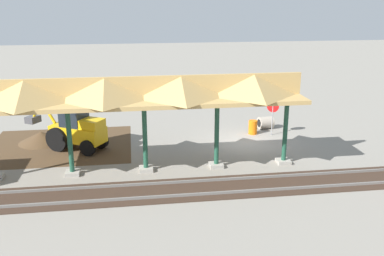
{
  "coord_description": "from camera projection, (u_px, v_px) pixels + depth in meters",
  "views": [
    {
      "loc": [
        6.74,
        24.05,
        8.53
      ],
      "look_at": [
        3.51,
        1.69,
        1.6
      ],
      "focal_mm": 40.0,
      "sensor_mm": 36.0,
      "label": 1
    }
  ],
  "objects": [
    {
      "name": "stop_sign",
      "position": [
        273.0,
        110.0,
        27.15
      ],
      "size": [
        0.7,
        0.35,
        2.28
      ],
      "color": "gray",
      "rests_on": "ground"
    },
    {
      "name": "dirt_mound",
      "position": [
        42.0,
        142.0,
        26.24
      ],
      "size": [
        5.57,
        5.57,
        1.34
      ],
      "primitive_type": "cone",
      "color": "#4C3823",
      "rests_on": "ground"
    },
    {
      "name": "platform_canopy",
      "position": [
        143.0,
        91.0,
        20.71
      ],
      "size": [
        15.86,
        3.2,
        4.9
      ],
      "color": "#9E998E",
      "rests_on": "ground"
    },
    {
      "name": "backhoe",
      "position": [
        76.0,
        128.0,
        24.72
      ],
      "size": [
        4.99,
        3.62,
        2.82
      ],
      "color": "#EAB214",
      "rests_on": "ground"
    },
    {
      "name": "ground_plane",
      "position": [
        245.0,
        143.0,
        26.18
      ],
      "size": [
        120.0,
        120.0,
        0.0
      ],
      "primitive_type": "plane",
      "color": "gray"
    },
    {
      "name": "traffic_barrel",
      "position": [
        253.0,
        127.0,
        27.72
      ],
      "size": [
        0.56,
        0.56,
        0.9
      ],
      "primitive_type": "cylinder",
      "color": "orange",
      "rests_on": "ground"
    },
    {
      "name": "rail_tracks",
      "position": [
        278.0,
        183.0,
        20.36
      ],
      "size": [
        60.0,
        2.58,
        0.15
      ],
      "color": "slate",
      "rests_on": "ground"
    },
    {
      "name": "concrete_pipe",
      "position": [
        265.0,
        123.0,
        28.87
      ],
      "size": [
        1.09,
        0.98,
        0.82
      ],
      "color": "#9E9384",
      "rests_on": "ground"
    },
    {
      "name": "dirt_work_zone",
      "position": [
        60.0,
        146.0,
        25.64
      ],
      "size": [
        8.41,
        7.0,
        0.01
      ],
      "primitive_type": "cube",
      "color": "#4C3823",
      "rests_on": "ground"
    }
  ]
}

